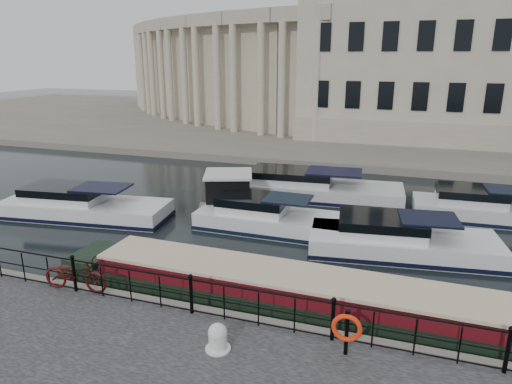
% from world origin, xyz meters
% --- Properties ---
extents(ground_plane, '(160.00, 160.00, 0.00)m').
position_xyz_m(ground_plane, '(0.00, 0.00, 0.00)').
color(ground_plane, black).
rests_on(ground_plane, ground).
extents(far_bank, '(120.00, 42.00, 0.55)m').
position_xyz_m(far_bank, '(0.00, 39.00, 0.28)').
color(far_bank, '#6B665B').
rests_on(far_bank, ground_plane).
extents(railing, '(24.14, 0.14, 1.22)m').
position_xyz_m(railing, '(0.00, -2.25, 1.20)').
color(railing, black).
rests_on(railing, near_quay).
extents(civic_building, '(53.55, 31.84, 16.85)m').
position_xyz_m(civic_building, '(-1.00, 34.71, 7.04)').
color(civic_building, '#ADA38C').
rests_on(civic_building, far_bank).
extents(bicycle, '(2.18, 0.94, 1.12)m').
position_xyz_m(bicycle, '(-3.99, -2.21, 1.11)').
color(bicycle, '#470C0D').
rests_on(bicycle, near_quay).
extents(mooring_bollard, '(0.64, 0.64, 0.72)m').
position_xyz_m(mooring_bollard, '(1.37, -3.57, 0.89)').
color(mooring_bollard, silver).
rests_on(mooring_bollard, near_quay).
extents(life_ring_post, '(0.74, 0.20, 1.21)m').
position_xyz_m(life_ring_post, '(4.42, -2.80, 1.31)').
color(life_ring_post, black).
rests_on(life_ring_post, near_quay).
extents(narrowboat, '(16.31, 2.46, 1.59)m').
position_xyz_m(narrowboat, '(2.43, -0.19, 0.37)').
color(narrowboat, black).
rests_on(narrowboat, ground_plane).
extents(harbour_hut, '(3.82, 3.51, 2.19)m').
position_xyz_m(harbour_hut, '(-2.79, 7.50, 0.95)').
color(harbour_hut, '#6B665B').
rests_on(harbour_hut, ground_plane).
extents(cabin_cruisers, '(26.31, 10.47, 1.99)m').
position_xyz_m(cabin_cruisers, '(0.61, 7.91, 0.37)').
color(cabin_cruisers, white).
rests_on(cabin_cruisers, ground_plane).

